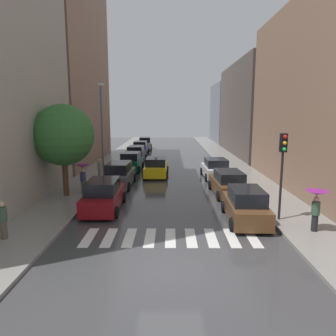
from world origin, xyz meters
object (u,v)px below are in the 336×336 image
object	(u,v)px
parked_car_left_third	(131,162)
parked_car_left_fifth	(141,148)
parked_car_left_second	(119,175)
pedestrian_foreground	(100,168)
parked_car_left_sixth	(145,144)
parked_car_right_second	(228,184)
parked_car_left_fourth	(136,154)
parked_car_right_third	(216,169)
lamp_post_left	(102,125)
taxi_midroad	(156,167)
parked_car_left_nearest	(104,196)
pedestrian_by_kerb	(316,202)
traffic_light_right_corner	(283,157)
pedestrian_near_tree	(83,173)
street_tree_left	(63,135)
parked_car_right_nearest	(246,206)
pedestrian_far_side	(3,220)

from	to	relation	value
parked_car_left_third	parked_car_left_fifth	size ratio (longest dim) A/B	0.97
parked_car_left_second	pedestrian_foreground	xyz separation A→B (m)	(-2.01, 2.47, 0.12)
parked_car_left_sixth	parked_car_right_second	distance (m)	28.09
pedestrian_foreground	parked_car_left_second	bearing A→B (deg)	-129.45
parked_car_left_second	parked_car_left_sixth	xyz separation A→B (m)	(-0.02, 24.60, -0.01)
parked_car_left_fourth	pedestrian_foreground	xyz separation A→B (m)	(-1.97, -9.68, 0.14)
parked_car_left_sixth	parked_car_right_third	bearing A→B (deg)	-163.16
parked_car_left_second	lamp_post_left	distance (m)	4.89
parked_car_left_second	parked_car_left_fifth	bearing A→B (deg)	1.88
taxi_midroad	pedestrian_foreground	world-z (taller)	taxi_midroad
parked_car_left_nearest	parked_car_right_second	bearing A→B (deg)	-66.38
pedestrian_by_kerb	parked_car_left_second	bearing A→B (deg)	-81.11
parked_car_left_fourth	parked_car_right_second	distance (m)	16.48
parked_car_right_second	taxi_midroad	size ratio (longest dim) A/B	1.09
parked_car_left_fifth	parked_car_left_sixth	distance (m)	6.09
parked_car_left_nearest	pedestrian_foreground	size ratio (longest dim) A/B	2.92
traffic_light_right_corner	pedestrian_near_tree	bearing A→B (deg)	155.05
parked_car_left_nearest	traffic_light_right_corner	xyz separation A→B (m)	(9.21, -1.98, 2.46)
pedestrian_foreground	parked_car_left_sixth	bearing A→B (deg)	6.30
parked_car_left_fourth	street_tree_left	xyz separation A→B (m)	(-2.91, -15.32, 3.20)
parked_car_right_nearest	lamp_post_left	bearing A→B (deg)	43.18
parked_car_left_nearest	parked_car_right_third	bearing A→B (deg)	-40.75
parked_car_left_fourth	parked_car_left_nearest	bearing A→B (deg)	-177.81
parked_car_left_sixth	taxi_midroad	distance (m)	20.84
pedestrian_near_tree	traffic_light_right_corner	world-z (taller)	traffic_light_right_corner
street_tree_left	parked_car_right_second	bearing A→B (deg)	4.04
traffic_light_right_corner	pedestrian_far_side	bearing A→B (deg)	-168.40
taxi_midroad	pedestrian_far_side	xyz separation A→B (m)	(-5.83, -14.33, 0.23)
pedestrian_far_side	street_tree_left	distance (m)	7.86
parked_car_left_third	parked_car_right_nearest	size ratio (longest dim) A/B	0.95
parked_car_left_sixth	lamp_post_left	xyz separation A→B (m)	(-1.74, -21.84, 3.64)
parked_car_left_second	pedestrian_near_tree	distance (m)	3.36
parked_car_left_second	parked_car_left_fourth	bearing A→B (deg)	1.66
parked_car_right_second	street_tree_left	xyz separation A→B (m)	(-10.60, -0.75, 3.26)
parked_car_right_nearest	street_tree_left	size ratio (longest dim) A/B	0.75
traffic_light_right_corner	lamp_post_left	bearing A→B (deg)	136.04
lamp_post_left	parked_car_left_second	bearing A→B (deg)	-57.50
parked_car_left_fourth	parked_car_left_fifth	size ratio (longest dim) A/B	1.08
parked_car_right_nearest	lamp_post_left	distance (m)	14.51
parked_car_left_second	pedestrian_foreground	world-z (taller)	parked_car_left_second
parked_car_right_second	street_tree_left	world-z (taller)	street_tree_left
parked_car_left_fourth	parked_car_right_second	size ratio (longest dim) A/B	0.97
parked_car_left_nearest	parked_car_right_third	distance (m)	11.73
parked_car_left_second	traffic_light_right_corner	size ratio (longest dim) A/B	1.12
pedestrian_near_tree	pedestrian_far_side	distance (m)	7.92
traffic_light_right_corner	parked_car_right_nearest	bearing A→B (deg)	176.04
parked_car_left_fourth	pedestrian_foreground	size ratio (longest dim) A/B	2.93
parked_car_right_second	pedestrian_near_tree	distance (m)	9.67
parked_car_left_nearest	pedestrian_foreground	world-z (taller)	parked_car_left_nearest
pedestrian_far_side	parked_car_left_nearest	bearing A→B (deg)	-54.68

